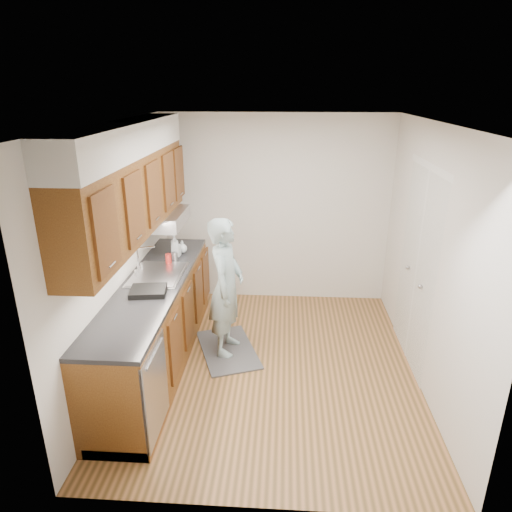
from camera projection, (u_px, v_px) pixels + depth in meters
The scene contains 16 objects.
floor at pixel (270, 366), 4.86m from camera, with size 3.50×3.50×0.00m, color #A16A3D.
ceiling at pixel (273, 123), 3.98m from camera, with size 3.50×3.50×0.00m, color white.
wall_left at pixel (120, 253), 4.51m from camera, with size 0.02×3.50×2.50m, color silver.
wall_right at pixel (429, 260), 4.33m from camera, with size 0.02×3.50×2.50m, color silver.
wall_back at pixel (276, 210), 6.06m from camera, with size 3.00×0.02×2.50m, color silver.
counter at pixel (156, 322), 4.76m from camera, with size 0.64×2.80×1.30m.
upper_cabinets at pixel (132, 182), 4.30m from camera, with size 0.47×2.80×1.21m.
closet_door at pixel (417, 270), 4.69m from camera, with size 0.02×1.22×2.05m, color white.
floor_mat at pixel (228, 349), 5.15m from camera, with size 0.56×0.95×0.02m, color #575659.
person at pixel (226, 278), 4.84m from camera, with size 0.61×0.41×1.73m, color #8FAAAE.
soap_bottle_a at pixel (175, 245), 5.30m from camera, with size 0.10×0.10×0.25m, color silver.
soap_bottle_b at pixel (176, 248), 5.29m from camera, with size 0.09×0.09×0.20m, color silver.
soap_bottle_c at pixel (182, 247), 5.40m from camera, with size 0.12×0.12×0.15m, color silver.
soda_can at pixel (169, 259), 5.04m from camera, with size 0.07×0.07×0.12m, color red.
steel_can at pixel (175, 257), 5.13m from camera, with size 0.06×0.06×0.11m, color #A5A5AA.
dish_rack at pixel (148, 291), 4.35m from camera, with size 0.33×0.28×0.05m, color black.
Camera 1 is at (0.11, -4.14, 2.80)m, focal length 32.00 mm.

